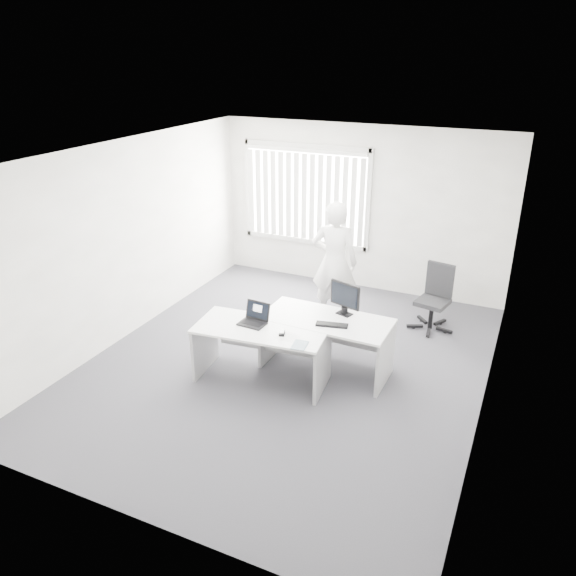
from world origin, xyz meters
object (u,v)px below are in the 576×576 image
at_px(desk_far, 326,333).
at_px(monitor, 345,299).
at_px(desk_near, 261,342).
at_px(person, 334,262).
at_px(laptop, 252,315).
at_px(office_chair, 433,309).

relative_size(desk_far, monitor, 3.78).
bearing_deg(monitor, desk_far, -109.47).
relative_size(desk_near, desk_far, 1.03).
xyz_separation_m(person, laptop, (-0.36, -1.98, -0.07)).
distance_m(desk_far, office_chair, 2.09).
distance_m(person, laptop, 2.01).
distance_m(desk_far, person, 1.56).
relative_size(person, monitor, 4.32).
bearing_deg(laptop, desk_near, -6.53).
distance_m(desk_near, office_chair, 2.90).
xyz_separation_m(desk_near, laptop, (-0.14, 0.02, 0.34)).
bearing_deg(desk_near, monitor, 37.82).
relative_size(desk_near, person, 0.90).
height_order(desk_near, laptop, laptop).
xyz_separation_m(desk_near, person, (0.22, 2.00, 0.41)).
distance_m(desk_near, laptop, 0.36).
relative_size(desk_far, laptop, 5.01).
height_order(person, monitor, person).
relative_size(desk_near, office_chair, 1.71).
xyz_separation_m(desk_near, office_chair, (1.68, 2.36, -0.23)).
xyz_separation_m(person, monitor, (0.59, -1.23, 0.02)).
bearing_deg(person, monitor, 106.68).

